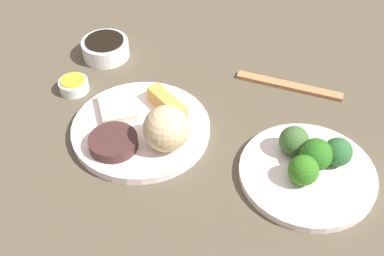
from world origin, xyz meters
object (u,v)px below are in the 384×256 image
object	(u,v)px
sauce_ramekin_hot_mustard	(74,86)
chopsticks_pair	(289,86)
broccoli_plate	(307,174)
soy_sauce_bowl	(106,49)
main_plate	(142,130)

from	to	relation	value
sauce_ramekin_hot_mustard	chopsticks_pair	size ratio (longest dim) A/B	0.27
broccoli_plate	soy_sauce_bowl	distance (m)	0.52
main_plate	chopsticks_pair	xyz separation A→B (m)	(0.01, 0.32, -0.00)
main_plate	sauce_ramekin_hot_mustard	distance (m)	0.19
chopsticks_pair	sauce_ramekin_hot_mustard	bearing A→B (deg)	-115.92
broccoli_plate	sauce_ramekin_hot_mustard	world-z (taller)	sauce_ramekin_hot_mustard
broccoli_plate	soy_sauce_bowl	world-z (taller)	soy_sauce_bowl
main_plate	broccoli_plate	size ratio (longest dim) A/B	1.10
sauce_ramekin_hot_mustard	chopsticks_pair	distance (m)	0.44
broccoli_plate	chopsticks_pair	world-z (taller)	broccoli_plate
broccoli_plate	soy_sauce_bowl	bearing A→B (deg)	-159.12
broccoli_plate	sauce_ramekin_hot_mustard	size ratio (longest dim) A/B	3.91
broccoli_plate	sauce_ramekin_hot_mustard	distance (m)	0.49
soy_sauce_bowl	chopsticks_pair	size ratio (longest dim) A/B	0.47
soy_sauce_bowl	sauce_ramekin_hot_mustard	distance (m)	0.13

